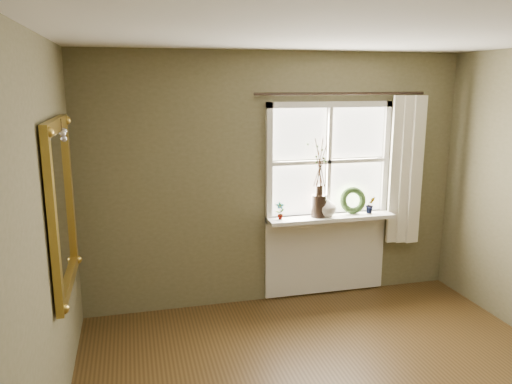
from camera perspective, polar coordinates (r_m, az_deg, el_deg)
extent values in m
plane|color=silver|center=(2.99, 15.81, 17.90)|extent=(4.50, 4.50, 0.00)
cube|color=brown|center=(5.20, 2.32, 1.43)|extent=(4.00, 0.10, 2.60)
cube|color=brown|center=(2.84, -25.63, -9.29)|extent=(0.10, 4.50, 2.60)
cube|color=white|center=(5.40, 8.13, -2.74)|extent=(1.36, 0.06, 0.06)
cube|color=white|center=(5.22, 8.54, 9.86)|extent=(1.36, 0.06, 0.06)
cube|color=white|center=(5.07, 1.51, 3.21)|extent=(0.06, 0.06, 1.24)
cube|color=white|center=(5.56, 14.55, 3.63)|extent=(0.06, 0.06, 1.24)
cube|color=white|center=(5.28, 8.33, 3.45)|extent=(1.24, 0.05, 0.04)
cube|color=white|center=(5.28, 8.33, 3.45)|extent=(0.04, 0.05, 1.12)
cube|color=white|center=(5.15, 4.96, 6.63)|extent=(0.59, 0.01, 0.53)
cube|color=white|center=(5.40, 11.54, 6.69)|extent=(0.59, 0.01, 0.53)
cube|color=white|center=(5.24, 4.84, 0.19)|extent=(0.59, 0.01, 0.53)
cube|color=white|center=(5.48, 11.28, 0.54)|extent=(0.59, 0.01, 0.53)
cube|color=white|center=(5.31, 8.55, -2.91)|extent=(1.36, 0.26, 0.04)
cube|color=white|center=(5.54, 7.96, -7.02)|extent=(1.36, 0.04, 0.88)
cylinder|color=black|center=(5.22, 7.19, -1.57)|extent=(0.20, 0.20, 0.23)
imported|color=beige|center=(5.25, 7.99, -1.56)|extent=(0.29, 0.29, 0.23)
torus|color=#2B461F|center=(5.42, 11.00, -1.26)|extent=(0.29, 0.14, 0.30)
imported|color=#2B461F|center=(5.09, 2.76, -2.15)|extent=(0.10, 0.06, 0.18)
imported|color=#2B461F|center=(5.47, 12.95, -1.43)|extent=(0.11, 0.09, 0.18)
cube|color=silver|center=(5.59, 16.64, 2.37)|extent=(0.36, 0.12, 1.59)
cylinder|color=black|center=(5.21, 9.82, 11.03)|extent=(1.84, 0.03, 0.03)
cube|color=white|center=(3.89, -21.42, -1.53)|extent=(0.02, 0.87, 1.08)
cube|color=#A58230|center=(3.80, -21.97, 7.08)|extent=(0.05, 1.06, 0.09)
cube|color=#A58230|center=(4.06, -20.62, -9.57)|extent=(0.05, 1.06, 0.09)
cube|color=#A58230|center=(3.42, -22.20, -3.42)|extent=(0.05, 0.09, 1.08)
cube|color=#A58230|center=(4.35, -20.54, -0.03)|extent=(0.05, 0.09, 1.08)
sphere|color=silver|center=(3.76, -21.20, 6.27)|extent=(0.04, 0.04, 0.04)
sphere|color=silver|center=(3.80, -21.10, 5.72)|extent=(0.04, 0.04, 0.04)
sphere|color=silver|center=(3.82, -21.11, 6.51)|extent=(0.04, 0.04, 0.04)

